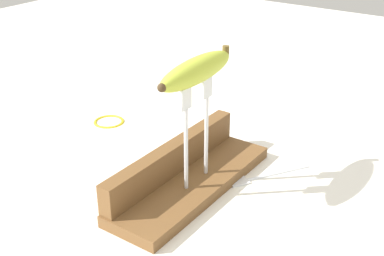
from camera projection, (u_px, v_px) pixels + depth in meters
ground_plane at (192, 188)px, 0.92m from camera, size 3.00×3.00×0.00m
wooden_board at (192, 183)px, 0.92m from camera, size 0.36×0.11×0.02m
board_backstop at (172, 158)px, 0.92m from camera, size 0.35×0.03×0.06m
fork_stand_center at (196, 124)px, 0.86m from camera, size 0.09×0.01×0.18m
banana_raised_center at (197, 70)px, 0.82m from camera, size 0.20×0.04×0.04m
fork_fallen_near at (259, 176)px, 0.95m from camera, size 0.15×0.11×0.01m
wire_coil at (109, 121)px, 1.17m from camera, size 0.07×0.07×0.01m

